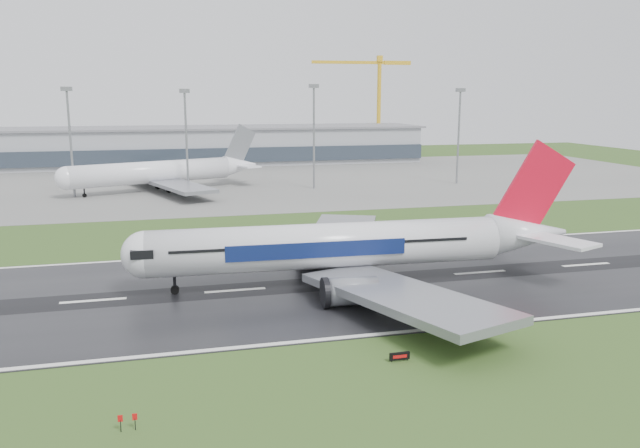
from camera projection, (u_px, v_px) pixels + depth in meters
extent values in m
plane|color=#2D4A1B|center=(93.00, 301.00, 88.27)|extent=(520.00, 520.00, 0.00)
cube|color=black|center=(93.00, 301.00, 88.26)|extent=(400.00, 45.00, 0.10)
cube|color=slate|center=(132.00, 184.00, 207.13)|extent=(400.00, 130.00, 0.08)
cube|color=gray|center=(138.00, 147.00, 262.70)|extent=(240.00, 36.00, 15.00)
cylinder|color=gray|center=(71.00, 145.00, 176.88)|extent=(0.64, 0.64, 29.89)
cylinder|color=gray|center=(187.00, 144.00, 184.53)|extent=(0.64, 0.64, 29.41)
cylinder|color=gray|center=(314.00, 139.00, 193.52)|extent=(0.64, 0.64, 30.94)
cylinder|color=gray|center=(458.00, 138.00, 205.17)|extent=(0.64, 0.64, 29.89)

